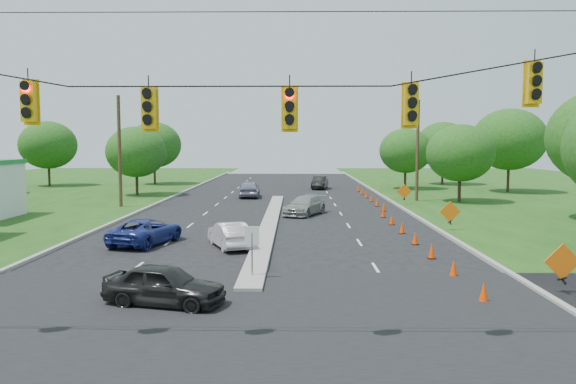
{
  "coord_description": "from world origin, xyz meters",
  "views": [
    {
      "loc": [
        1.64,
        -15.02,
        5.2
      ],
      "look_at": [
        1.29,
        12.42,
        2.8
      ],
      "focal_mm": 35.0,
      "sensor_mm": 36.0,
      "label": 1
    }
  ],
  "objects": [
    {
      "name": "cone_4",
      "position": [
        7.8,
        17.0,
        0.35
      ],
      "size": [
        0.32,
        0.32,
        0.7
      ],
      "primitive_type": "cone",
      "color": "#FF3C00",
      "rests_on": "ground"
    },
    {
      "name": "black_sedan",
      "position": [
        -2.54,
        2.54,
        0.67
      ],
      "size": [
        4.2,
        2.5,
        1.34
      ],
      "primitive_type": "imported",
      "rotation": [
        0.0,
        0.0,
        1.32
      ],
      "color": "black",
      "rests_on": "ground"
    },
    {
      "name": "signal_span",
      "position": [
        -0.05,
        -1.0,
        4.97
      ],
      "size": [
        25.6,
        0.32,
        9.0
      ],
      "color": "#422D1C",
      "rests_on": "ground"
    },
    {
      "name": "utility_pole_far_left",
      "position": [
        -12.5,
        30.0,
        4.5
      ],
      "size": [
        0.28,
        0.28,
        9.0
      ],
      "primitive_type": "cylinder",
      "color": "#422D1C",
      "rests_on": "ground"
    },
    {
      "name": "white_sedan",
      "position": [
        -1.63,
        12.58,
        0.64
      ],
      "size": [
        2.72,
        4.13,
        1.28
      ],
      "primitive_type": "imported",
      "rotation": [
        0.0,
        0.0,
        3.52
      ],
      "color": "silver",
      "rests_on": "ground"
    },
    {
      "name": "tree_9",
      "position": [
        16.0,
        34.0,
        4.34
      ],
      "size": [
        5.88,
        5.88,
        6.86
      ],
      "color": "black",
      "rests_on": "ground"
    },
    {
      "name": "cone_10",
      "position": [
        8.4,
        38.0,
        0.35
      ],
      "size": [
        0.32,
        0.32,
        0.7
      ],
      "primitive_type": "cone",
      "color": "#FF3C00",
      "rests_on": "ground"
    },
    {
      "name": "cone_7",
      "position": [
        8.4,
        27.5,
        0.35
      ],
      "size": [
        0.32,
        0.32,
        0.7
      ],
      "primitive_type": "cone",
      "color": "#FF3C00",
      "rests_on": "ground"
    },
    {
      "name": "median",
      "position": [
        0.0,
        21.0,
        0.0
      ],
      "size": [
        1.0,
        34.0,
        0.18
      ],
      "primitive_type": "cube",
      "color": "gray",
      "rests_on": "ground"
    },
    {
      "name": "curb_right",
      "position": [
        10.1,
        30.0,
        0.0
      ],
      "size": [
        0.25,
        110.0,
        0.16
      ],
      "primitive_type": "cube",
      "color": "gray",
      "rests_on": "ground"
    },
    {
      "name": "cone_5",
      "position": [
        7.8,
        20.5,
        0.35
      ],
      "size": [
        0.32,
        0.32,
        0.7
      ],
      "primitive_type": "cone",
      "color": "#FF3C00",
      "rests_on": "ground"
    },
    {
      "name": "utility_pole_far_right",
      "position": [
        12.5,
        35.0,
        4.5
      ],
      "size": [
        0.28,
        0.28,
        9.0
      ],
      "primitive_type": "cylinder",
      "color": "#422D1C",
      "rests_on": "ground"
    },
    {
      "name": "cone_12",
      "position": [
        8.4,
        45.0,
        0.35
      ],
      "size": [
        0.32,
        0.32,
        0.7
      ],
      "primitive_type": "cone",
      "color": "#FF3C00",
      "rests_on": "ground"
    },
    {
      "name": "work_sign_1",
      "position": [
        10.8,
        18.0,
        1.09
      ],
      "size": [
        1.27,
        0.58,
        1.37
      ],
      "color": "black",
      "rests_on": "ground"
    },
    {
      "name": "tree_4",
      "position": [
        -28.0,
        52.0,
        4.96
      ],
      "size": [
        6.72,
        6.72,
        7.84
      ],
      "color": "black",
      "rests_on": "ground"
    },
    {
      "name": "silver_car_far",
      "position": [
        2.32,
        25.35,
        0.68
      ],
      "size": [
        3.64,
        5.03,
        1.35
      ],
      "primitive_type": "imported",
      "rotation": [
        0.0,
        0.0,
        -0.42
      ],
      "color": "gray",
      "rests_on": "ground"
    },
    {
      "name": "work_sign_0",
      "position": [
        10.8,
        4.0,
        1.09
      ],
      "size": [
        1.27,
        0.58,
        1.37
      ],
      "color": "black",
      "rests_on": "ground"
    },
    {
      "name": "cone_1",
      "position": [
        7.8,
        6.5,
        0.35
      ],
      "size": [
        0.32,
        0.32,
        0.7
      ],
      "primitive_type": "cone",
      "color": "#FF3C00",
      "rests_on": "ground"
    },
    {
      "name": "median_sign",
      "position": [
        0.0,
        6.0,
        1.46
      ],
      "size": [
        0.55,
        0.06,
        2.05
      ],
      "color": "gray",
      "rests_on": "ground"
    },
    {
      "name": "cone_2",
      "position": [
        7.8,
        10.0,
        0.35
      ],
      "size": [
        0.32,
        0.32,
        0.7
      ],
      "primitive_type": "cone",
      "color": "#FF3C00",
      "rests_on": "ground"
    },
    {
      "name": "tree_12",
      "position": [
        14.0,
        48.0,
        4.34
      ],
      "size": [
        5.88,
        5.88,
        6.86
      ],
      "color": "black",
      "rests_on": "ground"
    },
    {
      "name": "work_sign_2",
      "position": [
        10.8,
        32.0,
        1.09
      ],
      "size": [
        1.27,
        0.58,
        1.37
      ],
      "color": "black",
      "rests_on": "ground"
    },
    {
      "name": "tree_11",
      "position": [
        20.0,
        55.0,
        4.96
      ],
      "size": [
        6.72,
        6.72,
        7.84
      ],
      "color": "black",
      "rests_on": "ground"
    },
    {
      "name": "ground",
      "position": [
        0.0,
        0.0,
        0.0
      ],
      "size": [
        160.0,
        160.0,
        0.0
      ],
      "primitive_type": "plane",
      "color": "black",
      "rests_on": "ground"
    },
    {
      "name": "tree_6",
      "position": [
        -16.0,
        55.0,
        4.96
      ],
      "size": [
        6.72,
        6.72,
        7.84
      ],
      "color": "black",
      "rests_on": "ground"
    },
    {
      "name": "cone_8",
      "position": [
        8.4,
        31.0,
        0.35
      ],
      "size": [
        0.32,
        0.32,
        0.7
      ],
      "primitive_type": "cone",
      "color": "#FF3C00",
      "rests_on": "ground"
    },
    {
      "name": "cone_9",
      "position": [
        8.4,
        34.5,
        0.35
      ],
      "size": [
        0.32,
        0.32,
        0.7
      ],
      "primitive_type": "cone",
      "color": "#FF3C00",
      "rests_on": "ground"
    },
    {
      "name": "tree_5",
      "position": [
        -14.0,
        40.0,
        4.34
      ],
      "size": [
        5.88,
        5.88,
        6.86
      ],
      "color": "black",
      "rests_on": "ground"
    },
    {
      "name": "cone_3",
      "position": [
        7.8,
        13.5,
        0.35
      ],
      "size": [
        0.32,
        0.32,
        0.7
      ],
      "primitive_type": "cone",
      "color": "#FF3C00",
      "rests_on": "ground"
    },
    {
      "name": "cone_6",
      "position": [
        7.8,
        24.0,
        0.35
      ],
      "size": [
        0.32,
        0.32,
        0.7
      ],
      "primitive_type": "cone",
      "color": "#FF3C00",
      "rests_on": "ground"
    },
    {
      "name": "curb_left",
      "position": [
        -10.1,
        30.0,
        0.0
      ],
      "size": [
        0.25,
        110.0,
        0.16
      ],
      "primitive_type": "cube",
      "color": "gray",
      "rests_on": "ground"
    },
    {
      "name": "cone_0",
      "position": [
        7.8,
        3.0,
        0.35
      ],
      "size": [
        0.32,
        0.32,
        0.7
      ],
      "primitive_type": "cone",
      "color": "#FF3C00",
      "rests_on": "ground"
    },
    {
      "name": "tree_10",
      "position": [
        24.0,
        44.0,
        5.58
      ],
      "size": [
        7.56,
        7.56,
        8.82
      ],
      "color": "black",
      "rests_on": "ground"
    },
    {
      "name": "cone_11",
      "position": [
        8.4,
        41.5,
        0.35
      ],
      "size": [
        0.32,
        0.32,
        0.7
      ],
      "primitive_type": "cone",
      "color": "#FF3C00",
      "rests_on": "ground"
    },
    {
      "name": "cross_street",
      "position": [
        0.0,
        0.0,
        0.0
      ],
      "size": [
        160.0,
        14.0,
        0.02
      ],
      "primitive_type": "cube",
      "color": "black",
      "rests_on": "ground"
    },
    {
      "name": "blue_pickup",
      "position": [
        -6.04,
        13.49,
        0.66
      ],
      "size": [
        3.4,
        5.17,
        1.32
      ],
      "primitive_type": "imported",
      "rotation": [
        0.0,
        0.0,
        2.87
      ],
      "color": "navy",
      "rests_on": "ground"
    },
    {
      "name": "silver_car_oncoming",
      "position": [
        -2.76,
        38.56,
        0.8
      ],
      "size": [
        2.02,
        4.73,
        1.59
      ],
      "primitive_type": "imported",
      "rotation": [
        0.0,
        0.0,
        3.17
      ],
      "color": "gray",
      "rests_on": "ground"
    },
    {
      "name": "dark_car_receding",
      "position": [
        4.44,
        48.49,
        0.72
      ],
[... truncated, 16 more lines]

